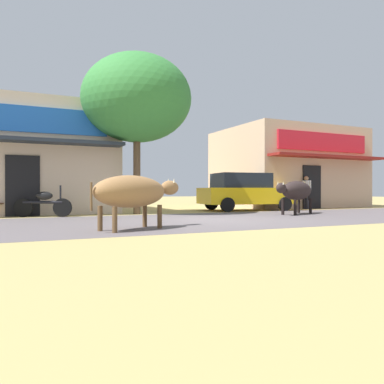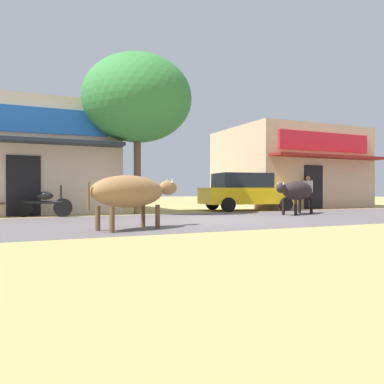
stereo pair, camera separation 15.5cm
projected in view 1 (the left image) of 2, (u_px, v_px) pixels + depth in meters
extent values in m
plane|color=tan|center=(213.00, 220.00, 11.71)|extent=(80.00, 80.00, 0.00)
cube|color=#5D5557|center=(213.00, 220.00, 11.71)|extent=(72.00, 6.17, 0.00)
cube|color=beige|center=(33.00, 160.00, 15.97)|extent=(6.10, 5.59, 4.30)
cube|color=blue|center=(37.00, 120.00, 13.38)|extent=(4.88, 0.10, 0.90)
cube|color=#262D38|center=(37.00, 141.00, 13.03)|extent=(5.86, 0.90, 0.12)
cube|color=black|center=(23.00, 186.00, 13.23)|extent=(1.10, 0.06, 2.10)
cube|color=tan|center=(286.00, 169.00, 21.50)|extent=(6.93, 5.59, 4.19)
cube|color=red|center=(324.00, 142.00, 18.91)|extent=(5.54, 0.10, 0.90)
cube|color=maroon|center=(329.00, 157.00, 18.56)|extent=(6.65, 0.90, 0.12)
cube|color=black|center=(312.00, 187.00, 18.64)|extent=(1.10, 0.06, 2.10)
cylinder|color=brown|center=(137.00, 174.00, 14.36)|extent=(0.27, 0.27, 3.00)
ellipsoid|color=#347D37|center=(137.00, 98.00, 14.35)|extent=(4.08, 4.08, 3.26)
cube|color=yellow|center=(247.00, 196.00, 17.07)|extent=(4.34, 2.32, 0.70)
cube|color=#1E2328|center=(241.00, 181.00, 16.97)|extent=(2.46, 1.95, 0.64)
cylinder|color=black|center=(264.00, 203.00, 18.37)|extent=(0.62, 0.25, 0.60)
cylinder|color=black|center=(285.00, 204.00, 16.62)|extent=(0.62, 0.25, 0.60)
cylinder|color=black|center=(211.00, 203.00, 17.53)|extent=(0.62, 0.25, 0.60)
cylinder|color=black|center=(227.00, 205.00, 15.78)|extent=(0.62, 0.25, 0.60)
cylinder|color=black|center=(62.00, 208.00, 12.89)|extent=(0.60, 0.33, 0.62)
cylinder|color=black|center=(23.00, 208.00, 12.87)|extent=(0.60, 0.33, 0.62)
cylinder|color=black|center=(43.00, 202.00, 12.88)|extent=(1.24, 0.63, 0.10)
ellipsoid|color=black|center=(44.00, 196.00, 12.88)|extent=(0.61, 0.45, 0.28)
cylinder|color=black|center=(60.00, 194.00, 12.89)|extent=(0.06, 0.06, 0.60)
ellipsoid|color=#996D41|center=(131.00, 191.00, 8.72)|extent=(2.12, 1.47, 0.74)
ellipsoid|color=#996D41|center=(170.00, 188.00, 9.64)|extent=(0.62, 0.48, 0.36)
cone|color=beige|center=(168.00, 181.00, 9.75)|extent=(0.06, 0.06, 0.12)
cone|color=beige|center=(174.00, 180.00, 9.61)|extent=(0.06, 0.06, 0.12)
cylinder|color=brown|center=(145.00, 216.00, 9.38)|extent=(0.11, 0.11, 0.56)
cylinder|color=brown|center=(160.00, 217.00, 9.03)|extent=(0.11, 0.11, 0.56)
cylinder|color=brown|center=(100.00, 218.00, 8.43)|extent=(0.11, 0.11, 0.56)
cylinder|color=brown|center=(115.00, 220.00, 8.07)|extent=(0.11, 0.11, 0.56)
cylinder|color=brown|center=(91.00, 196.00, 7.95)|extent=(0.05, 0.05, 0.59)
ellipsoid|color=#2C2120|center=(297.00, 191.00, 14.36)|extent=(2.23, 1.56, 0.71)
ellipsoid|color=#2C2120|center=(281.00, 188.00, 13.32)|extent=(0.63, 0.50, 0.36)
cone|color=beige|center=(283.00, 183.00, 13.22)|extent=(0.06, 0.06, 0.12)
cone|color=beige|center=(278.00, 183.00, 13.35)|extent=(0.06, 0.06, 0.12)
cylinder|color=black|center=(295.00, 207.00, 13.67)|extent=(0.11, 0.11, 0.58)
cylinder|color=black|center=(283.00, 207.00, 13.96)|extent=(0.11, 0.11, 0.58)
cylinder|color=black|center=(310.00, 206.00, 14.75)|extent=(0.11, 0.11, 0.58)
cylinder|color=black|center=(299.00, 206.00, 15.05)|extent=(0.11, 0.11, 0.58)
cylinder|color=black|center=(309.00, 193.00, 15.23)|extent=(0.05, 0.05, 0.57)
cylinder|color=#262633|center=(305.00, 201.00, 18.39)|extent=(0.14, 0.14, 0.79)
cylinder|color=#262633|center=(308.00, 201.00, 18.22)|extent=(0.14, 0.14, 0.79)
cube|color=silver|center=(306.00, 186.00, 18.30)|extent=(0.46, 0.37, 0.56)
sphere|color=tan|center=(306.00, 178.00, 18.30)|extent=(0.22, 0.22, 0.22)
cylinder|color=silver|center=(303.00, 186.00, 18.54)|extent=(0.09, 0.09, 0.51)
cylinder|color=silver|center=(310.00, 186.00, 18.07)|extent=(0.09, 0.09, 0.51)
cylinder|color=brown|center=(3.00, 210.00, 13.04)|extent=(0.04, 0.04, 0.43)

